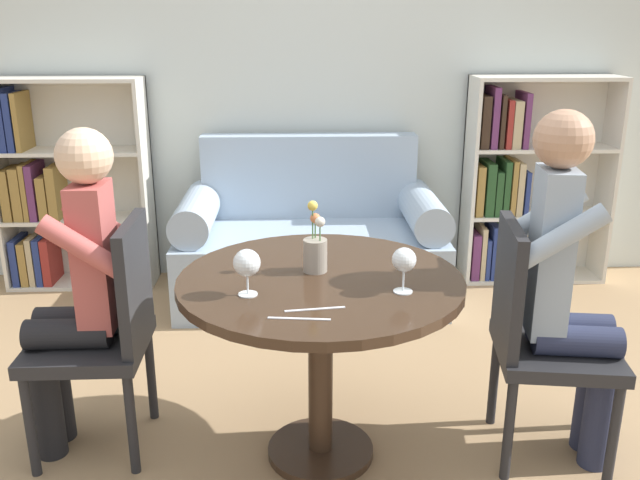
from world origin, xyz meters
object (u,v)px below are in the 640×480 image
at_px(bookshelf_left, 57,189).
at_px(wine_glass_left, 247,264).
at_px(flower_vase, 315,250).
at_px(chair_right, 537,333).
at_px(bookshelf_right, 517,183).
at_px(person_left, 77,290).
at_px(couch, 310,245).
at_px(person_right, 569,286).
at_px(chair_left, 107,328).
at_px(wine_glass_right, 404,261).

xyz_separation_m(bookshelf_left, wine_glass_left, (1.28, -1.99, 0.22)).
bearing_deg(flower_vase, chair_right, -4.87).
distance_m(bookshelf_right, flower_vase, 2.21).
relative_size(person_left, wine_glass_left, 7.90).
height_order(couch, bookshelf_left, bookshelf_left).
bearing_deg(flower_vase, person_right, -5.68).
height_order(couch, flower_vase, flower_vase).
bearing_deg(bookshelf_right, chair_left, -139.95).
height_order(person_right, wine_glass_left, person_right).
relative_size(bookshelf_right, flower_vase, 4.93).
bearing_deg(flower_vase, couch, 89.39).
distance_m(chair_left, wine_glass_left, 0.68).
bearing_deg(wine_glass_right, chair_left, 167.19).
bearing_deg(person_left, wine_glass_right, 77.82).
xyz_separation_m(person_left, wine_glass_right, (1.14, -0.24, 0.18)).
xyz_separation_m(chair_left, person_right, (1.66, -0.12, 0.19)).
bearing_deg(couch, person_left, -120.67).
bearing_deg(bookshelf_right, wine_glass_right, -117.27).
bearing_deg(person_left, flower_vase, 87.52).
height_order(bookshelf_right, person_left, bookshelf_right).
distance_m(couch, person_left, 1.75).
distance_m(couch, wine_glass_left, 1.81).
relative_size(couch, bookshelf_left, 1.20).
distance_m(couch, chair_left, 1.68).
bearing_deg(chair_left, bookshelf_right, 129.65).
bearing_deg(chair_right, bookshelf_right, -7.45).
relative_size(chair_left, wine_glass_right, 5.89).
xyz_separation_m(bookshelf_left, flower_vase, (1.51, -1.78, 0.20)).
xyz_separation_m(chair_left, chair_right, (1.57, -0.10, 0.00)).
relative_size(person_left, wine_glass_right, 8.06).
distance_m(bookshelf_left, person_left, 1.86).
distance_m(person_left, wine_glass_left, 0.70).
xyz_separation_m(person_left, wine_glass_left, (0.63, -0.24, 0.18)).
bearing_deg(bookshelf_left, bookshelf_right, -0.04).
distance_m(wine_glass_left, wine_glass_right, 0.51).
relative_size(bookshelf_right, chair_left, 1.40).
height_order(couch, bookshelf_right, bookshelf_right).
xyz_separation_m(bookshelf_left, chair_left, (0.74, -1.74, -0.11)).
bearing_deg(wine_glass_left, chair_right, 7.98).
relative_size(chair_left, wine_glass_left, 5.77).
bearing_deg(wine_glass_right, bookshelf_left, 132.07).
distance_m(chair_left, flower_vase, 0.83).
height_order(bookshelf_right, wine_glass_left, bookshelf_right).
xyz_separation_m(couch, bookshelf_left, (-1.52, 0.27, 0.29)).
relative_size(couch, person_right, 1.16).
distance_m(bookshelf_right, person_right, 1.91).
relative_size(couch, chair_left, 1.68).
distance_m(bookshelf_right, chair_left, 2.71).
bearing_deg(chair_right, couch, 34.26).
bearing_deg(bookshelf_right, wine_glass_left, -127.59).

